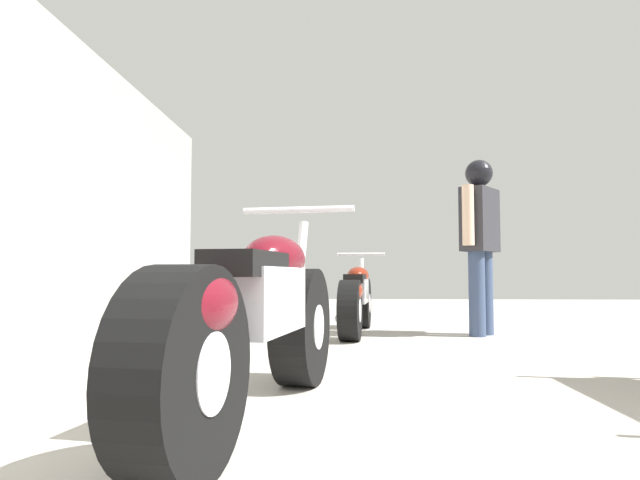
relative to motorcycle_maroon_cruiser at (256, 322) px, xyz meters
name	(u,v)px	position (x,y,z in m)	size (l,w,h in m)	color
ground_plane	(386,353)	(0.69, 2.03, -0.42)	(18.42, 18.42, 0.00)	#A8A399
garage_partition_left	(42,180)	(-2.09, 2.03, 0.97)	(0.08, 8.44, 2.77)	#A3A099
motorcycle_maroon_cruiser	(256,322)	(0.00, 0.00, 0.00)	(0.70, 2.11, 0.99)	black
motorcycle_black_naked	(356,299)	(0.49, 3.38, -0.06)	(0.56, 1.84, 0.86)	black
mechanic_in_blue	(480,230)	(1.75, 3.31, 0.65)	(0.50, 0.63, 1.78)	#384766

